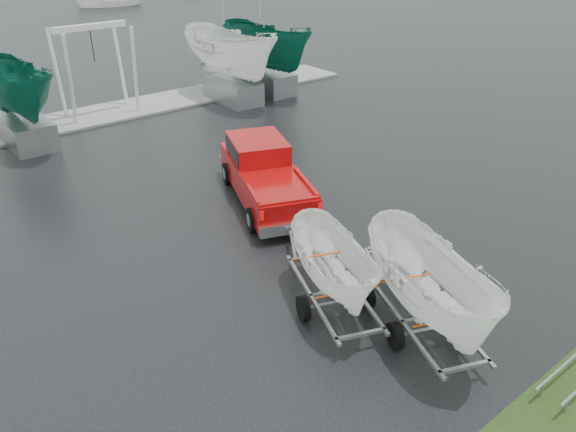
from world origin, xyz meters
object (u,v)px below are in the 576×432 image
(boat_hoist, at_px, (94,58))
(trailer_hitched, at_px, (336,222))
(trailer_parked, at_px, (438,227))
(pickup_truck, at_px, (263,171))

(boat_hoist, bearing_deg, trailer_hitched, -95.41)
(trailer_hitched, xyz_separation_m, boat_hoist, (1.67, 17.64, 0.34))
(trailer_hitched, relative_size, boat_hoist, 1.03)
(trailer_hitched, xyz_separation_m, trailer_parked, (0.92, -1.98, 0.41))
(pickup_truck, relative_size, trailer_parked, 1.15)
(pickup_truck, xyz_separation_m, boat_hoist, (-0.62, 11.83, 1.71))
(pickup_truck, xyz_separation_m, trailer_parked, (-1.38, -7.79, 1.78))
(trailer_parked, relative_size, boat_hoist, 1.23)
(pickup_truck, distance_m, boat_hoist, 11.97)
(pickup_truck, height_order, trailer_hitched, trailer_hitched)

